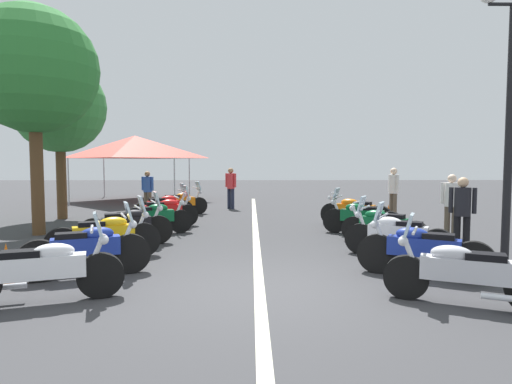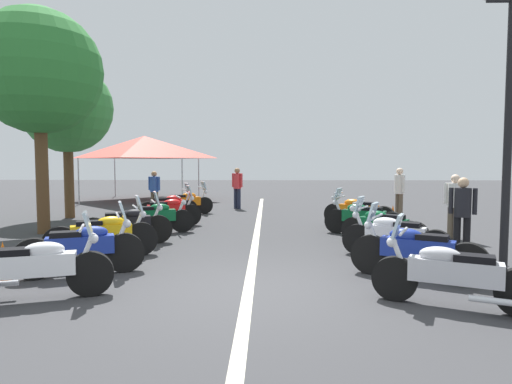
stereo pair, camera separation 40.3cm
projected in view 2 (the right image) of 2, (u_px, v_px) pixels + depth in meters
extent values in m
plane|color=#38383A|center=(248.00, 290.00, 6.47)|extent=(80.00, 80.00, 0.00)
cube|color=beige|center=(257.00, 235.00, 11.41)|extent=(22.49, 0.16, 0.01)
cylinder|color=black|center=(90.00, 274.00, 6.18)|extent=(0.34, 0.65, 0.64)
cube|color=white|center=(30.00, 265.00, 5.94)|extent=(0.65, 1.19, 0.30)
ellipsoid|color=white|center=(44.00, 250.00, 5.98)|extent=(0.42, 0.58, 0.22)
cube|color=black|center=(12.00, 253.00, 5.86)|extent=(0.40, 0.54, 0.12)
cylinder|color=silver|center=(85.00, 253.00, 6.14)|extent=(0.16, 0.30, 0.58)
cylinder|color=silver|center=(82.00, 228.00, 6.11)|extent=(0.60, 0.24, 0.04)
sphere|color=silver|center=(93.00, 239.00, 6.16)|extent=(0.14, 0.14, 0.14)
cube|color=silver|center=(88.00, 223.00, 6.13)|extent=(0.38, 0.23, 0.32)
cylinder|color=black|center=(124.00, 253.00, 7.53)|extent=(0.39, 0.68, 0.68)
cylinder|color=black|center=(34.00, 259.00, 7.03)|extent=(0.39, 0.68, 0.68)
cube|color=navy|center=(80.00, 245.00, 7.27)|extent=(0.66, 1.09, 0.30)
ellipsoid|color=navy|center=(92.00, 233.00, 7.32)|extent=(0.44, 0.58, 0.22)
cube|color=black|center=(66.00, 235.00, 7.18)|extent=(0.42, 0.54, 0.12)
cylinder|color=silver|center=(120.00, 236.00, 7.49)|extent=(0.17, 0.29, 0.58)
cylinder|color=silver|center=(118.00, 215.00, 7.45)|extent=(0.59, 0.27, 0.04)
sphere|color=silver|center=(127.00, 224.00, 7.51)|extent=(0.14, 0.14, 0.14)
cylinder|color=silver|center=(54.00, 261.00, 7.31)|extent=(0.28, 0.54, 0.08)
cube|color=silver|center=(122.00, 211.00, 7.47)|extent=(0.38, 0.25, 0.32)
cylinder|color=black|center=(141.00, 239.00, 8.87)|extent=(0.40, 0.68, 0.68)
cylinder|color=black|center=(60.00, 244.00, 8.31)|extent=(0.40, 0.68, 0.68)
cube|color=#EAB214|center=(102.00, 232.00, 8.58)|extent=(0.72, 1.15, 0.30)
ellipsoid|color=#EAB214|center=(111.00, 222.00, 8.63)|extent=(0.45, 0.58, 0.22)
cube|color=black|center=(89.00, 224.00, 8.48)|extent=(0.43, 0.54, 0.12)
cylinder|color=silver|center=(137.00, 224.00, 8.83)|extent=(0.18, 0.29, 0.58)
cylinder|color=silver|center=(135.00, 207.00, 8.79)|extent=(0.58, 0.29, 0.04)
sphere|color=silver|center=(143.00, 214.00, 8.86)|extent=(0.14, 0.14, 0.14)
cylinder|color=silver|center=(77.00, 247.00, 8.59)|extent=(0.30, 0.54, 0.08)
cube|color=silver|center=(139.00, 203.00, 8.82)|extent=(0.38, 0.26, 0.32)
cylinder|color=black|center=(158.00, 229.00, 10.22)|extent=(0.37, 0.67, 0.66)
cylinder|color=black|center=(94.00, 232.00, 9.75)|extent=(0.37, 0.67, 0.66)
cube|color=black|center=(126.00, 223.00, 9.97)|extent=(0.64, 1.10, 0.30)
ellipsoid|color=black|center=(134.00, 214.00, 10.02)|extent=(0.43, 0.58, 0.22)
cube|color=black|center=(116.00, 215.00, 9.89)|extent=(0.41, 0.54, 0.12)
cylinder|color=silver|center=(155.00, 217.00, 10.18)|extent=(0.17, 0.30, 0.58)
cylinder|color=silver|center=(153.00, 201.00, 10.14)|extent=(0.59, 0.26, 0.04)
sphere|color=silver|center=(160.00, 208.00, 10.20)|extent=(0.14, 0.14, 0.14)
cylinder|color=silver|center=(107.00, 235.00, 10.02)|extent=(0.27, 0.54, 0.08)
cube|color=silver|center=(157.00, 198.00, 10.16)|extent=(0.38, 0.24, 0.32)
cylinder|color=black|center=(182.00, 221.00, 11.79)|extent=(0.34, 0.63, 0.62)
cylinder|color=black|center=(122.00, 224.00, 11.30)|extent=(0.34, 0.63, 0.62)
cube|color=#0C592D|center=(153.00, 215.00, 11.53)|extent=(0.67, 1.20, 0.30)
ellipsoid|color=#0C592D|center=(160.00, 208.00, 11.58)|extent=(0.42, 0.58, 0.22)
cube|color=black|center=(144.00, 209.00, 11.45)|extent=(0.41, 0.54, 0.12)
cylinder|color=silver|center=(180.00, 210.00, 11.75)|extent=(0.17, 0.30, 0.58)
cylinder|color=silver|center=(178.00, 197.00, 11.71)|extent=(0.60, 0.25, 0.04)
sphere|color=silver|center=(184.00, 203.00, 11.77)|extent=(0.14, 0.14, 0.14)
cylinder|color=silver|center=(134.00, 226.00, 11.57)|extent=(0.26, 0.54, 0.08)
cylinder|color=black|center=(190.00, 215.00, 13.04)|extent=(0.35, 0.65, 0.64)
cylinder|color=black|center=(141.00, 217.00, 12.59)|extent=(0.35, 0.65, 0.64)
cube|color=red|center=(166.00, 210.00, 12.80)|extent=(0.64, 1.11, 0.30)
ellipsoid|color=red|center=(172.00, 203.00, 12.85)|extent=(0.42, 0.58, 0.22)
cube|color=black|center=(158.00, 204.00, 12.72)|extent=(0.41, 0.54, 0.12)
cylinder|color=silver|center=(188.00, 205.00, 13.00)|extent=(0.17, 0.30, 0.58)
cylinder|color=silver|center=(187.00, 193.00, 12.97)|extent=(0.60, 0.25, 0.04)
sphere|color=silver|center=(192.00, 198.00, 13.03)|extent=(0.14, 0.14, 0.14)
cylinder|color=silver|center=(151.00, 219.00, 12.85)|extent=(0.26, 0.54, 0.08)
cube|color=silver|center=(189.00, 191.00, 12.99)|extent=(0.38, 0.24, 0.32)
cylinder|color=black|center=(188.00, 209.00, 14.65)|extent=(0.42, 0.62, 0.63)
cylinder|color=black|center=(147.00, 211.00, 14.05)|extent=(0.42, 0.62, 0.63)
cube|color=red|center=(168.00, 205.00, 14.34)|extent=(0.73, 1.05, 0.30)
ellipsoid|color=red|center=(174.00, 199.00, 14.40)|extent=(0.47, 0.58, 0.22)
cube|color=black|center=(162.00, 200.00, 14.23)|extent=(0.45, 0.55, 0.12)
cylinder|color=silver|center=(187.00, 201.00, 14.61)|extent=(0.20, 0.29, 0.58)
cylinder|color=silver|center=(185.00, 190.00, 14.56)|extent=(0.57, 0.32, 0.04)
sphere|color=silver|center=(190.00, 195.00, 14.64)|extent=(0.14, 0.14, 0.14)
cylinder|color=silver|center=(155.00, 213.00, 14.34)|extent=(0.33, 0.52, 0.08)
cube|color=silver|center=(188.00, 188.00, 14.59)|extent=(0.38, 0.28, 0.32)
cylinder|color=black|center=(204.00, 205.00, 16.06)|extent=(0.41, 0.61, 0.62)
cylinder|color=black|center=(163.00, 207.00, 15.39)|extent=(0.41, 0.61, 0.62)
cube|color=orange|center=(184.00, 201.00, 15.71)|extent=(0.79, 1.16, 0.30)
ellipsoid|color=orange|center=(189.00, 196.00, 15.78)|extent=(0.47, 0.58, 0.22)
cube|color=black|center=(178.00, 197.00, 15.60)|extent=(0.45, 0.55, 0.12)
cylinder|color=silver|center=(203.00, 197.00, 16.01)|extent=(0.20, 0.29, 0.58)
cylinder|color=silver|center=(202.00, 188.00, 15.97)|extent=(0.57, 0.32, 0.04)
sphere|color=silver|center=(206.00, 192.00, 16.05)|extent=(0.14, 0.14, 0.14)
cylinder|color=silver|center=(170.00, 209.00, 15.69)|extent=(0.33, 0.52, 0.08)
cube|color=silver|center=(204.00, 186.00, 16.00)|extent=(0.38, 0.27, 0.32)
cylinder|color=black|center=(395.00, 278.00, 5.98)|extent=(0.38, 0.61, 0.61)
cube|color=silver|center=(455.00, 272.00, 5.64)|extent=(0.73, 1.14, 0.30)
ellipsoid|color=silver|center=(440.00, 255.00, 5.71)|extent=(0.45, 0.58, 0.22)
cube|color=black|center=(474.00, 260.00, 5.53)|extent=(0.44, 0.54, 0.12)
cylinder|color=silver|center=(400.00, 257.00, 5.93)|extent=(0.18, 0.29, 0.58)
cylinder|color=silver|center=(403.00, 231.00, 5.89)|extent=(0.58, 0.30, 0.04)
sphere|color=silver|center=(392.00, 242.00, 5.97)|extent=(0.14, 0.14, 0.14)
cylinder|color=silver|center=(494.00, 301.00, 5.30)|extent=(0.30, 0.53, 0.08)
cube|color=silver|center=(397.00, 226.00, 5.92)|extent=(0.38, 0.26, 0.32)
cylinder|color=black|center=(371.00, 254.00, 7.39)|extent=(0.43, 0.66, 0.67)
cylinder|color=black|center=(468.00, 264.00, 6.68)|extent=(0.43, 0.66, 0.67)
cube|color=navy|center=(417.00, 248.00, 7.02)|extent=(0.77, 1.13, 0.30)
ellipsoid|color=navy|center=(406.00, 235.00, 7.10)|extent=(0.47, 0.58, 0.22)
cube|color=black|center=(432.00, 238.00, 6.91)|extent=(0.45, 0.55, 0.12)
cylinder|color=silver|center=(375.00, 237.00, 7.34)|extent=(0.20, 0.29, 0.58)
cylinder|color=silver|center=(378.00, 216.00, 7.30)|extent=(0.57, 0.32, 0.04)
sphere|color=silver|center=(368.00, 225.00, 7.38)|extent=(0.14, 0.14, 0.14)
cylinder|color=silver|center=(445.00, 271.00, 6.67)|extent=(0.32, 0.53, 0.08)
cube|color=silver|center=(373.00, 212.00, 7.33)|extent=(0.38, 0.27, 0.32)
cylinder|color=black|center=(358.00, 239.00, 8.97)|extent=(0.42, 0.62, 0.63)
cylinder|color=black|center=(436.00, 246.00, 8.22)|extent=(0.42, 0.62, 0.63)
cube|color=white|center=(395.00, 234.00, 8.58)|extent=(0.79, 1.13, 0.30)
ellipsoid|color=white|center=(386.00, 223.00, 8.66)|extent=(0.48, 0.58, 0.22)
cube|color=black|center=(407.00, 225.00, 8.46)|extent=(0.46, 0.55, 0.12)
cylinder|color=silver|center=(361.00, 225.00, 8.92)|extent=(0.20, 0.29, 0.58)
cylinder|color=silver|center=(363.00, 208.00, 8.87)|extent=(0.56, 0.33, 0.04)
sphere|color=silver|center=(356.00, 215.00, 8.96)|extent=(0.14, 0.14, 0.14)
cylinder|color=silver|center=(417.00, 251.00, 8.22)|extent=(0.33, 0.52, 0.08)
cube|color=silver|center=(359.00, 204.00, 8.91)|extent=(0.37, 0.28, 0.32)
cylinder|color=black|center=(354.00, 230.00, 10.34)|extent=(0.46, 0.58, 0.60)
cylinder|color=black|center=(415.00, 236.00, 9.50)|extent=(0.46, 0.58, 0.60)
cube|color=#0C592D|center=(384.00, 225.00, 9.91)|extent=(0.84, 1.04, 0.30)
ellipsoid|color=#0C592D|center=(376.00, 215.00, 10.00)|extent=(0.51, 0.58, 0.22)
cube|color=black|center=(393.00, 217.00, 9.77)|extent=(0.49, 0.54, 0.12)
cylinder|color=silver|center=(357.00, 217.00, 10.28)|extent=(0.22, 0.28, 0.58)
cylinder|color=silver|center=(359.00, 202.00, 10.23)|extent=(0.53, 0.39, 0.04)
sphere|color=silver|center=(353.00, 209.00, 10.33)|extent=(0.14, 0.14, 0.14)
cylinder|color=silver|center=(399.00, 239.00, 9.53)|extent=(0.38, 0.50, 0.08)
cylinder|color=black|center=(337.00, 221.00, 11.66)|extent=(0.42, 0.64, 0.65)
cylinder|color=black|center=(392.00, 225.00, 10.97)|extent=(0.42, 0.64, 0.65)
cube|color=#0C592D|center=(364.00, 216.00, 11.30)|extent=(0.75, 1.10, 0.30)
ellipsoid|color=#0C592D|center=(357.00, 208.00, 11.37)|extent=(0.47, 0.58, 0.22)
cube|color=black|center=(372.00, 210.00, 11.18)|extent=(0.45, 0.55, 0.12)
cylinder|color=silver|center=(339.00, 210.00, 11.61)|extent=(0.19, 0.29, 0.58)
cylinder|color=silver|center=(341.00, 197.00, 11.56)|extent=(0.57, 0.32, 0.04)
sphere|color=silver|center=(335.00, 202.00, 11.65)|extent=(0.14, 0.14, 0.14)
cylinder|color=silver|center=(379.00, 229.00, 10.96)|extent=(0.32, 0.53, 0.08)
cube|color=silver|center=(338.00, 194.00, 11.60)|extent=(0.38, 0.27, 0.32)
cylinder|color=black|center=(335.00, 214.00, 13.12)|extent=(0.48, 0.63, 0.66)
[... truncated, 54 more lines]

